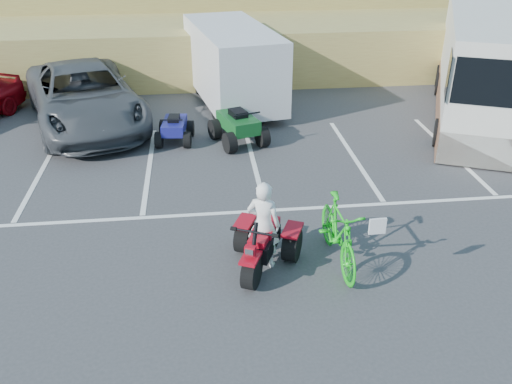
{
  "coord_description": "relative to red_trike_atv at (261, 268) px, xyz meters",
  "views": [
    {
      "loc": [
        -1.4,
        -7.84,
        5.99
      ],
      "look_at": [
        -0.34,
        1.44,
        1.0
      ],
      "focal_mm": 38.0,
      "sensor_mm": 36.0,
      "label": 1
    }
  ],
  "objects": [
    {
      "name": "ground",
      "position": [
        0.37,
        -0.31,
        0.0
      ],
      "size": [
        100.0,
        100.0,
        0.0
      ],
      "primitive_type": "plane",
      "color": "#38383B",
      "rests_on": "ground"
    },
    {
      "name": "red_trike_atv",
      "position": [
        0.0,
        0.0,
        0.0
      ],
      "size": [
        1.81,
        2.02,
        1.08
      ],
      "primitive_type": null,
      "rotation": [
        0.0,
        0.0,
        -0.42
      ],
      "color": "#9F0917",
      "rests_on": "ground"
    },
    {
      "name": "grey_pickup",
      "position": [
        -4.36,
        7.99,
        0.88
      ],
      "size": [
        4.75,
        6.93,
        1.76
      ],
      "primitive_type": "imported",
      "rotation": [
        0.0,
        0.0,
        0.32
      ],
      "color": "#42454A",
      "rests_on": "ground"
    },
    {
      "name": "quad_atv_blue",
      "position": [
        -1.68,
        6.29,
        0.0
      ],
      "size": [
        1.11,
        1.4,
        0.85
      ],
      "primitive_type": null,
      "rotation": [
        0.0,
        0.0,
        -0.11
      ],
      "color": "navy",
      "rests_on": "ground"
    },
    {
      "name": "grass_embankment",
      "position": [
        0.37,
        15.17,
        1.42
      ],
      "size": [
        40.0,
        8.5,
        3.1
      ],
      "color": "olive",
      "rests_on": "ground"
    },
    {
      "name": "rv_motorhome",
      "position": [
        7.75,
        7.51,
        1.36
      ],
      "size": [
        5.49,
        8.85,
        3.13
      ],
      "rotation": [
        0.0,
        0.0,
        -0.41
      ],
      "color": "silver",
      "rests_on": "ground"
    },
    {
      "name": "quad_atv_green",
      "position": [
        0.09,
        6.02,
        0.0
      ],
      "size": [
        1.69,
        1.94,
        1.07
      ],
      "primitive_type": null,
      "rotation": [
        0.0,
        0.0,
        0.33
      ],
      "color": "#124F1E",
      "rests_on": "ground"
    },
    {
      "name": "cargo_trailer",
      "position": [
        0.21,
        9.47,
        1.36
      ],
      "size": [
        3.11,
        5.7,
        2.52
      ],
      "rotation": [
        0.0,
        0.0,
        0.18
      ],
      "color": "silver",
      "rests_on": "ground"
    },
    {
      "name": "parking_stripes",
      "position": [
        1.24,
        3.76,
        0.0
      ],
      "size": [
        28.0,
        5.16,
        0.01
      ],
      "color": "white",
      "rests_on": "ground"
    },
    {
      "name": "rider",
      "position": [
        0.06,
        0.14,
        0.86
      ],
      "size": [
        0.74,
        0.63,
        1.71
      ],
      "primitive_type": "imported",
      "rotation": [
        0.0,
        0.0,
        2.73
      ],
      "color": "white",
      "rests_on": "ground"
    },
    {
      "name": "green_dirt_bike",
      "position": [
        1.43,
        0.02,
        0.65
      ],
      "size": [
        0.68,
        2.17,
        1.3
      ],
      "primitive_type": "imported",
      "rotation": [
        0.0,
        0.0,
        0.03
      ],
      "color": "#14BF19",
      "rests_on": "ground"
    }
  ]
}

